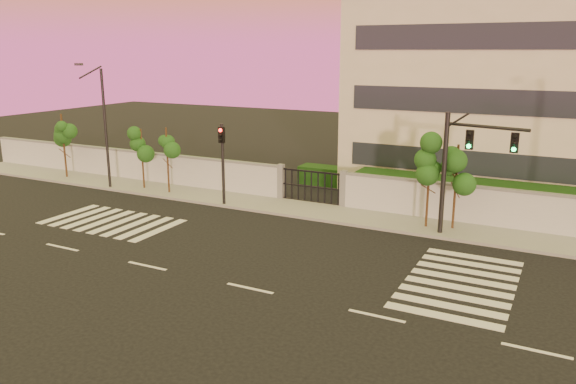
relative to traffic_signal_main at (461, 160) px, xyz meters
The scene contains 14 objects.
ground 11.85m from the traffic_signal_main, 120.74° to the right, with size 120.00×120.00×0.00m, color black.
sidewalk 6.89m from the traffic_signal_main, behind, with size 60.00×3.00×0.15m, color gray.
perimeter_wall 6.68m from the traffic_signal_main, 157.41° to the left, with size 60.00×0.36×2.20m.
hedge_row 7.46m from the traffic_signal_main, 131.99° to the left, with size 41.00×4.25×1.80m.
institutional_building 12.97m from the traffic_signal_main, 75.20° to the left, with size 24.40×12.40×12.25m.
road_markings 10.13m from the traffic_signal_main, 141.16° to the right, with size 57.00×7.62×0.02m.
street_tree_a 26.84m from the traffic_signal_main, behind, with size 1.60×1.28×4.54m.
street_tree_b 19.82m from the traffic_signal_main, behind, with size 1.39×1.11×3.96m.
street_tree_c 17.61m from the traffic_signal_main, behind, with size 1.41×1.12×4.21m.
street_tree_d 1.74m from the traffic_signal_main, 156.63° to the left, with size 1.46×1.16×4.79m.
street_tree_e 1.22m from the traffic_signal_main, 107.76° to the left, with size 1.48×1.18×4.35m.
traffic_signal_main is the anchor object (origin of this frame).
traffic_signal_secondary 13.07m from the traffic_signal_main, behind, with size 0.37×0.35×4.80m.
streetlight_west 21.96m from the traffic_signal_main, behind, with size 0.48×1.93×8.03m.
Camera 1 is at (10.26, -16.87, 8.75)m, focal length 35.00 mm.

